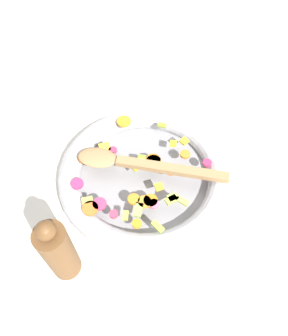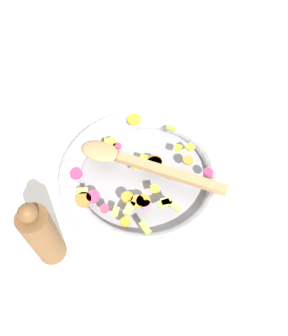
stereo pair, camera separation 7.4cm
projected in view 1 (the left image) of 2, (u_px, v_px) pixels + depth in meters
ground_plane at (144, 180)px, 0.79m from camera, size 4.00×4.00×0.00m
skillet at (144, 175)px, 0.77m from camera, size 0.40×0.40×0.05m
chopped_vegetables at (136, 176)px, 0.73m from camera, size 0.31×0.27×0.01m
wooden_spoon at (136, 164)px, 0.74m from camera, size 0.19×0.32×0.01m
pepper_mill at (58, 250)px, 0.60m from camera, size 0.06×0.06×0.20m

